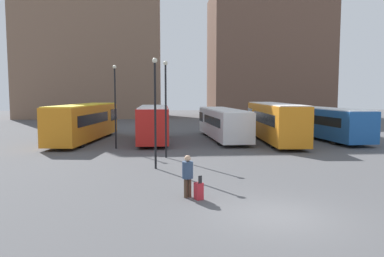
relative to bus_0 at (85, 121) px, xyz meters
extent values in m
plane|color=#4C4C4F|center=(10.67, -20.83, -1.74)|extent=(160.00, 160.00, 0.00)
cube|color=#7F604C|center=(-5.62, 34.02, 16.04)|extent=(23.48, 12.87, 35.55)
cube|color=brown|center=(25.41, 34.02, 8.97)|extent=(20.39, 13.33, 21.42)
cube|color=orange|center=(-0.01, -0.11, -0.06)|extent=(4.01, 12.53, 2.86)
cube|color=black|center=(0.63, 4.90, 0.30)|extent=(2.77, 2.56, 1.09)
cube|color=black|center=(-0.15, -1.20, 0.30)|extent=(3.48, 8.13, 0.86)
cube|color=yellow|center=(-0.01, -0.11, 1.41)|extent=(3.78, 12.26, 0.08)
cylinder|color=black|center=(0.47, 3.68, -1.28)|extent=(2.47, 1.22, 0.92)
cylinder|color=black|center=(-0.50, -3.89, -1.28)|extent=(2.47, 1.22, 0.92)
cube|color=red|center=(5.96, -1.19, -0.12)|extent=(2.54, 9.15, 2.71)
cube|color=black|center=(5.92, 2.55, 0.21)|extent=(2.50, 1.71, 1.03)
cube|color=black|center=(5.97, -2.01, 0.21)|extent=(2.54, 5.86, 0.81)
cube|color=white|center=(5.96, -1.19, 1.27)|extent=(2.34, 8.96, 0.08)
cylinder|color=black|center=(5.93, 1.64, -1.27)|extent=(2.35, 0.97, 0.94)
cylinder|color=black|center=(5.99, -4.02, -1.27)|extent=(2.35, 0.97, 0.94)
cube|color=silver|center=(12.15, 0.25, -0.26)|extent=(3.19, 11.66, 2.40)
cube|color=black|center=(11.86, 4.97, 0.04)|extent=(2.65, 2.27, 0.91)
cube|color=black|center=(12.21, -0.79, 0.04)|extent=(2.97, 7.52, 0.72)
cube|color=white|center=(12.15, 0.25, 0.98)|extent=(2.98, 11.41, 0.08)
cylinder|color=black|center=(11.93, 3.81, -1.23)|extent=(2.45, 1.17, 1.02)
cylinder|color=black|center=(12.37, -3.32, -1.23)|extent=(2.45, 1.17, 1.02)
cube|color=orange|center=(16.30, -1.67, 0.00)|extent=(3.02, 12.38, 2.94)
cube|color=black|center=(16.54, 3.36, 0.37)|extent=(2.58, 2.37, 1.12)
cube|color=black|center=(16.25, -2.77, 0.37)|extent=(2.84, 7.97, 0.88)
cube|color=white|center=(16.30, -1.67, 1.51)|extent=(2.81, 12.13, 0.08)
cylinder|color=black|center=(16.49, 2.14, -1.25)|extent=(2.38, 1.09, 0.97)
cylinder|color=black|center=(16.12, -5.47, -1.25)|extent=(2.38, 1.09, 0.97)
cube|color=#1E56A3|center=(21.35, 0.09, -0.22)|extent=(3.65, 12.60, 2.49)
cube|color=black|center=(20.90, 5.16, 0.09)|extent=(2.79, 2.50, 0.95)
cube|color=black|center=(21.45, -1.03, 0.09)|extent=(3.28, 8.15, 0.75)
cube|color=white|center=(21.35, 0.09, 1.06)|extent=(3.42, 12.33, 0.08)
cylinder|color=black|center=(21.01, 3.92, -1.23)|extent=(2.54, 1.23, 1.01)
cylinder|color=black|center=(21.69, -3.75, -1.23)|extent=(2.54, 1.23, 1.01)
cylinder|color=#4C3828|center=(7.75, -18.40, -1.35)|extent=(0.20, 0.20, 0.78)
cylinder|color=#4C3828|center=(7.90, -18.33, -1.35)|extent=(0.20, 0.20, 0.78)
cylinder|color=#334766|center=(7.83, -18.37, -0.63)|extent=(0.58, 0.58, 0.68)
sphere|color=tan|center=(7.83, -18.37, -0.16)|extent=(0.25, 0.25, 0.25)
cube|color=#B7232D|center=(8.24, -18.67, -1.41)|extent=(0.39, 0.41, 0.66)
cube|color=black|center=(8.29, -18.77, -0.93)|extent=(0.15, 0.09, 0.30)
cylinder|color=black|center=(3.25, -4.74, 1.26)|extent=(0.12, 0.12, 6.01)
sphere|color=beige|center=(3.25, -4.74, 4.35)|extent=(0.28, 0.28, 0.28)
cylinder|color=black|center=(6.41, -12.51, 1.17)|extent=(0.12, 0.12, 5.82)
sphere|color=beige|center=(6.41, -12.51, 4.16)|extent=(0.28, 0.28, 0.28)
cylinder|color=black|center=(7.00, -8.98, 1.24)|extent=(0.12, 0.12, 5.97)
sphere|color=beige|center=(7.00, -8.98, 4.31)|extent=(0.28, 0.28, 0.28)
camera|label=1|loc=(6.95, -32.95, 2.40)|focal=35.00mm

